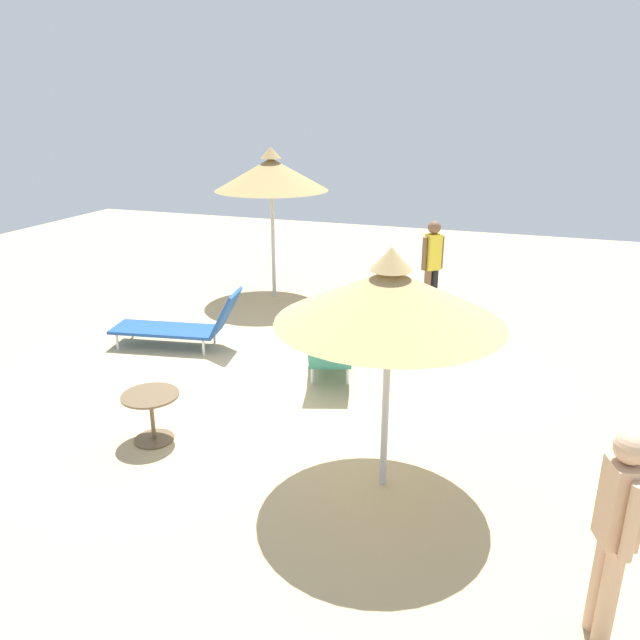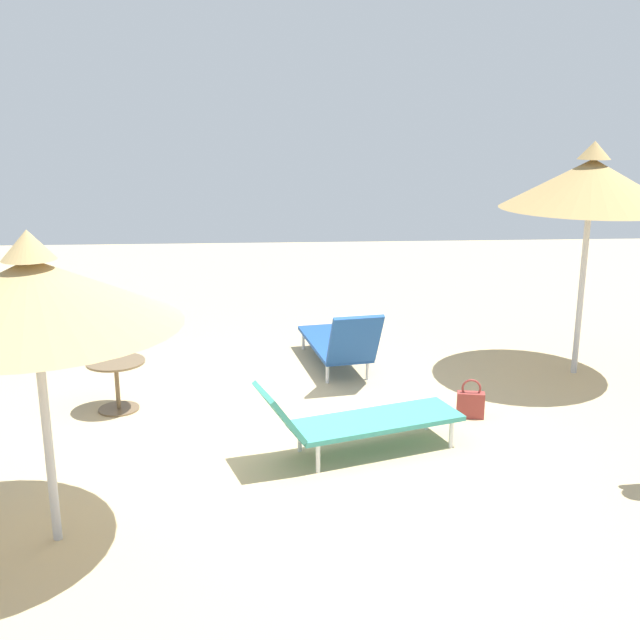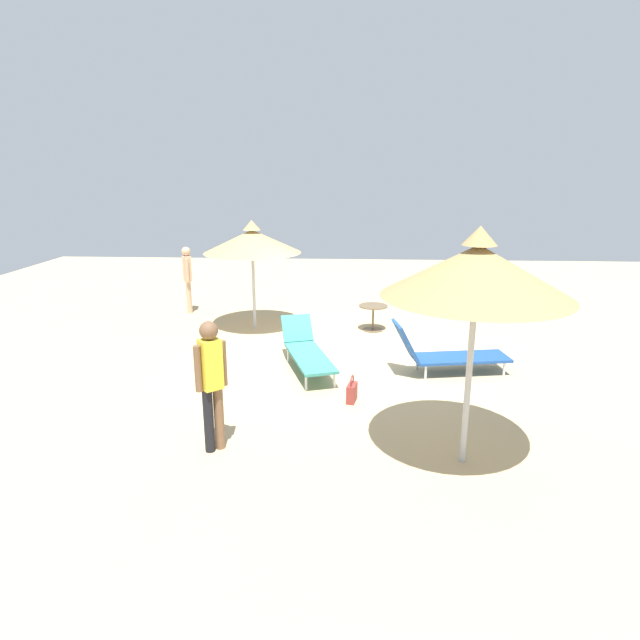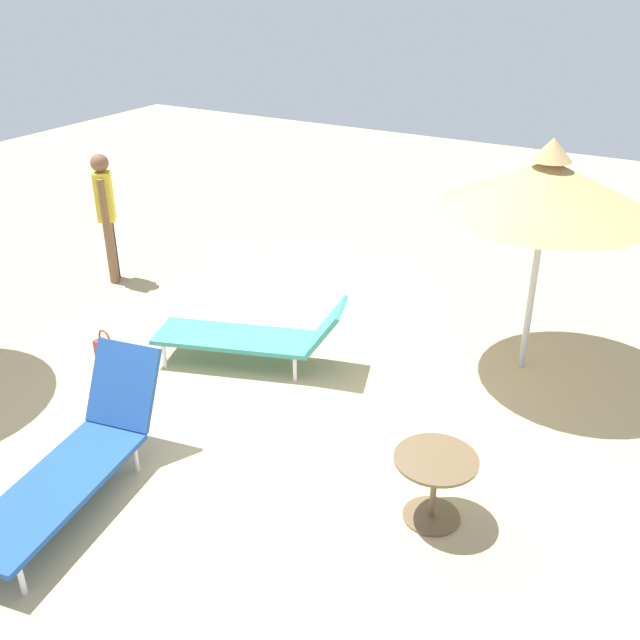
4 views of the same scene
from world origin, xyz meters
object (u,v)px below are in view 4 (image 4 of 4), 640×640
at_px(lounge_chair_near_right, 256,335).
at_px(person_standing_center, 106,210).
at_px(handbag, 107,353).
at_px(parasol_umbrella_front, 547,186).
at_px(side_table_round, 435,477).
at_px(lounge_chair_far_right, 76,456).

distance_m(lounge_chair_near_right, person_standing_center, 3.23).
xyz_separation_m(person_standing_center, handbag, (-1.62, 1.80, -0.84)).
relative_size(parasol_umbrella_front, side_table_round, 3.79).
height_order(lounge_chair_near_right, side_table_round, lounge_chair_near_right).
bearing_deg(side_table_round, handbag, -6.94).
bearing_deg(handbag, lounge_chair_near_right, -149.16).
xyz_separation_m(lounge_chair_far_right, handbag, (1.32, -1.66, -0.22)).
bearing_deg(lounge_chair_far_right, person_standing_center, -49.62).
relative_size(parasol_umbrella_front, lounge_chair_near_right, 1.16).
bearing_deg(lounge_chair_near_right, side_table_round, 152.89).
relative_size(person_standing_center, handbag, 3.89).
distance_m(handbag, side_table_round, 4.00).
xyz_separation_m(lounge_chair_near_right, handbag, (1.39, 0.83, -0.20)).
xyz_separation_m(parasol_umbrella_front, handbag, (3.93, 2.24, -1.86)).
bearing_deg(person_standing_center, lounge_chair_far_right, 130.38).
xyz_separation_m(lounge_chair_far_right, person_standing_center, (2.94, -3.46, 0.62)).
distance_m(lounge_chair_far_right, person_standing_center, 4.58).
bearing_deg(lounge_chair_near_right, person_standing_center, -17.77).
bearing_deg(person_standing_center, lounge_chair_near_right, 162.23).
height_order(lounge_chair_near_right, handbag, lounge_chair_near_right).
bearing_deg(lounge_chair_near_right, parasol_umbrella_front, -150.96).
bearing_deg(lounge_chair_near_right, lounge_chair_far_right, 88.32).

